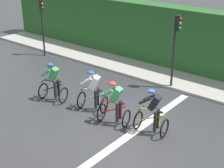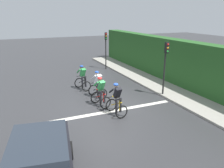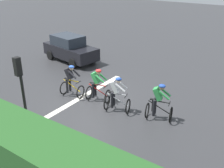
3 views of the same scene
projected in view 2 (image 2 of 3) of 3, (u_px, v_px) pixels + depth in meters
name	position (u px, v px, depth m)	size (l,w,h in m)	color
ground_plane	(109.00, 108.00, 12.37)	(80.00, 80.00, 0.00)	#333335
sidewalk_kerb	(164.00, 85.00, 16.05)	(2.80, 23.23, 0.12)	#9E998E
stone_wall_low	(174.00, 81.00, 16.33)	(0.44, 23.23, 0.56)	tan
hedge_wall	(179.00, 63.00, 16.05)	(1.10, 23.23, 3.18)	#265623
road_marking_stop_line	(112.00, 111.00, 11.97)	(7.00, 0.30, 0.01)	silver
cyclist_lead	(83.00, 78.00, 15.14)	(0.91, 1.21, 1.66)	black
cyclist_second	(98.00, 85.00, 13.66)	(0.92, 1.21, 1.66)	black
cyclist_mid	(101.00, 92.00, 12.39)	(0.87, 1.19, 1.66)	black
cyclist_fourth	(117.00, 100.00, 11.29)	(0.79, 1.15, 1.66)	black
car_black	(41.00, 164.00, 6.35)	(2.39, 4.33, 1.76)	black
traffic_light_near_crossing	(166.00, 61.00, 13.50)	(0.22, 0.31, 3.34)	black
traffic_light_far_junction	(106.00, 45.00, 20.36)	(0.24, 0.31, 3.34)	black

